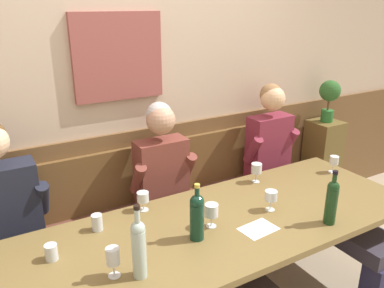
{
  "coord_description": "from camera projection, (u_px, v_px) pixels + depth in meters",
  "views": [
    {
      "loc": [
        -1.14,
        -1.57,
        1.95
      ],
      "look_at": [
        0.03,
        0.43,
        1.11
      ],
      "focal_mm": 36.57,
      "sensor_mm": 36.0,
      "label": 1
    }
  ],
  "objects": [
    {
      "name": "room_wall_back",
      "position": [
        144.0,
        81.0,
        2.88
      ],
      "size": [
        6.8,
        0.12,
        2.8
      ],
      "color": "beige",
      "rests_on": "ground"
    },
    {
      "name": "wood_wainscot_panel",
      "position": [
        151.0,
        191.0,
        3.14
      ],
      "size": [
        6.8,
        0.03,
        1.05
      ],
      "primitive_type": "cube",
      "color": "brown",
      "rests_on": "ground"
    },
    {
      "name": "wall_bench",
      "position": [
        164.0,
        229.0,
        3.05
      ],
      "size": [
        2.9,
        0.42,
        0.94
      ],
      "color": "brown",
      "rests_on": "ground"
    },
    {
      "name": "dining_table",
      "position": [
        218.0,
        233.0,
        2.32
      ],
      "size": [
        2.6,
        0.92,
        0.73
      ],
      "color": "brown",
      "rests_on": "ground"
    },
    {
      "name": "person_center_left_seat",
      "position": [
        15.0,
        265.0,
        2.1
      ],
      "size": [
        0.53,
        1.37,
        1.33
      ],
      "color": "#343030",
      "rests_on": "ground"
    },
    {
      "name": "person_left_seat",
      "position": [
        188.0,
        214.0,
        2.6
      ],
      "size": [
        0.48,
        1.37,
        1.3
      ],
      "color": "#312C41",
      "rests_on": "ground"
    },
    {
      "name": "person_center_right_seat",
      "position": [
        300.0,
        180.0,
        3.08
      ],
      "size": [
        0.48,
        1.36,
        1.33
      ],
      "color": "#262542",
      "rests_on": "ground"
    },
    {
      "name": "wine_bottle_clear_water",
      "position": [
        197.0,
        215.0,
        2.1
      ],
      "size": [
        0.08,
        0.08,
        0.33
      ],
      "color": "#133725",
      "rests_on": "dining_table"
    },
    {
      "name": "wine_bottle_green_tall",
      "position": [
        139.0,
        247.0,
        1.8
      ],
      "size": [
        0.07,
        0.07,
        0.38
      ],
      "color": "#B0C7BD",
      "rests_on": "dining_table"
    },
    {
      "name": "wine_bottle_amber_mid",
      "position": [
        332.0,
        201.0,
        2.25
      ],
      "size": [
        0.07,
        0.07,
        0.33
      ],
      "color": "#173819",
      "rests_on": "dining_table"
    },
    {
      "name": "wine_glass_center_front",
      "position": [
        271.0,
        197.0,
        2.42
      ],
      "size": [
        0.08,
        0.08,
        0.13
      ],
      "color": "silver",
      "rests_on": "dining_table"
    },
    {
      "name": "wine_glass_near_bucket",
      "position": [
        256.0,
        169.0,
        2.79
      ],
      "size": [
        0.08,
        0.08,
        0.14
      ],
      "color": "silver",
      "rests_on": "dining_table"
    },
    {
      "name": "wine_glass_center_rear",
      "position": [
        113.0,
        258.0,
        1.82
      ],
      "size": [
        0.07,
        0.07,
        0.15
      ],
      "color": "silver",
      "rests_on": "dining_table"
    },
    {
      "name": "wine_glass_by_bottle",
      "position": [
        211.0,
        211.0,
        2.23
      ],
      "size": [
        0.08,
        0.08,
        0.14
      ],
      "color": "silver",
      "rests_on": "dining_table"
    },
    {
      "name": "wine_glass_right_end",
      "position": [
        334.0,
        161.0,
        2.96
      ],
      "size": [
        0.07,
        0.07,
        0.13
      ],
      "color": "silver",
      "rests_on": "dining_table"
    },
    {
      "name": "wine_glass_left_end",
      "position": [
        143.0,
        198.0,
        2.42
      ],
      "size": [
        0.07,
        0.07,
        0.12
      ],
      "color": "silver",
      "rests_on": "dining_table"
    },
    {
      "name": "water_tumbler_center",
      "position": [
        51.0,
        252.0,
        1.96
      ],
      "size": [
        0.06,
        0.06,
        0.08
      ],
      "primitive_type": "cylinder",
      "color": "silver",
      "rests_on": "dining_table"
    },
    {
      "name": "water_tumbler_left",
      "position": [
        97.0,
        222.0,
        2.22
      ],
      "size": [
        0.06,
        0.06,
        0.1
      ],
      "primitive_type": "cylinder",
      "color": "silver",
      "rests_on": "dining_table"
    },
    {
      "name": "tasting_sheet_left_guest",
      "position": [
        258.0,
        229.0,
        2.24
      ],
      "size": [
        0.22,
        0.17,
        0.0
      ],
      "primitive_type": "cube",
      "rotation": [
        0.0,
        0.0,
        0.09
      ],
      "color": "white",
      "rests_on": "dining_table"
    },
    {
      "name": "corner_pedestal",
      "position": [
        321.0,
        165.0,
        3.85
      ],
      "size": [
        0.28,
        0.28,
        0.89
      ],
      "primitive_type": "cube",
      "color": "brown",
      "rests_on": "ground"
    },
    {
      "name": "potted_plant",
      "position": [
        329.0,
        95.0,
        3.61
      ],
      "size": [
        0.19,
        0.19,
        0.39
      ],
      "color": "#286B2D",
      "rests_on": "corner_pedestal"
    }
  ]
}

